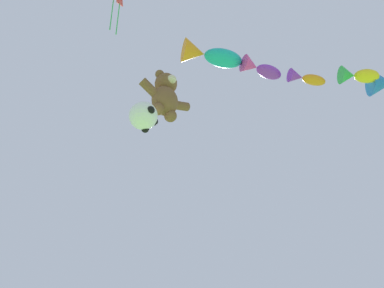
# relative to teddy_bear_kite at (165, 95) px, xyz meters

# --- Properties ---
(teddy_bear_kite) EXTENTS (1.85, 0.81, 1.87)m
(teddy_bear_kite) POSITION_rel_teddy_bear_kite_xyz_m (0.00, 0.00, 0.00)
(teddy_bear_kite) COLOR brown
(soccer_ball_kite) EXTENTS (0.86, 0.85, 0.79)m
(soccer_ball_kite) POSITION_rel_teddy_bear_kite_xyz_m (-0.83, -0.25, -1.58)
(soccer_ball_kite) COLOR white
(fish_kite_teal) EXTENTS (2.35, 1.66, 0.91)m
(fish_kite_teal) POSITION_rel_teddy_bear_kite_xyz_m (1.56, -0.34, 2.91)
(fish_kite_teal) COLOR #19ADB2
(fish_kite_violet) EXTENTS (1.68, 1.00, 0.67)m
(fish_kite_violet) POSITION_rel_teddy_bear_kite_xyz_m (3.34, -1.16, 2.74)
(fish_kite_violet) COLOR purple
(fish_kite_tangerine) EXTENTS (1.52, 1.05, 0.54)m
(fish_kite_tangerine) POSITION_rel_teddy_bear_kite_xyz_m (4.90, -1.98, 2.60)
(fish_kite_tangerine) COLOR orange
(fish_kite_goldfin) EXTENTS (1.59, 1.40, 0.71)m
(fish_kite_goldfin) POSITION_rel_teddy_bear_kite_xyz_m (6.57, -3.19, 2.87)
(fish_kite_goldfin) COLOR yellow
(diamond_kite) EXTENTS (0.65, 0.58, 2.58)m
(diamond_kite) POSITION_rel_teddy_bear_kite_xyz_m (-2.23, -0.31, 2.59)
(diamond_kite) COLOR red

